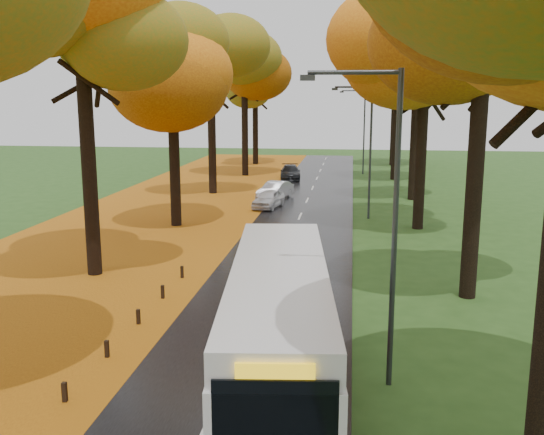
% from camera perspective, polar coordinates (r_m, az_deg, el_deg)
% --- Properties ---
extents(road, '(6.50, 90.00, 0.04)m').
position_cam_1_polar(road, '(32.82, 1.91, -1.58)').
color(road, black).
rests_on(road, ground).
extents(centre_line, '(0.12, 90.00, 0.01)m').
position_cam_1_polar(centre_line, '(32.82, 1.91, -1.54)').
color(centre_line, silver).
rests_on(centre_line, road).
extents(leaf_verge, '(12.00, 90.00, 0.02)m').
position_cam_1_polar(leaf_verge, '(34.85, -12.99, -1.13)').
color(leaf_verge, '#82410B').
rests_on(leaf_verge, ground).
extents(leaf_drift, '(0.90, 90.00, 0.01)m').
position_cam_1_polar(leaf_drift, '(33.25, -3.33, -1.39)').
color(leaf_drift, '#C47414').
rests_on(leaf_drift, road).
extents(trees_left, '(9.20, 74.00, 13.88)m').
position_cam_1_polar(trees_left, '(35.50, -9.65, 14.70)').
color(trees_left, black).
rests_on(trees_left, ground).
extents(trees_right, '(9.30, 74.20, 13.96)m').
position_cam_1_polar(trees_right, '(34.09, 14.90, 14.89)').
color(trees_right, black).
rests_on(trees_right, ground).
extents(bollard_row, '(0.11, 23.51, 0.52)m').
position_cam_1_polar(bollard_row, '(15.15, -21.20, -17.35)').
color(bollard_row, black).
rests_on(bollard_row, ground).
extents(streetlamp_near, '(2.45, 0.18, 8.00)m').
position_cam_1_polar(streetlamp_near, '(15.10, 10.62, 1.11)').
color(streetlamp_near, '#333538').
rests_on(streetlamp_near, ground).
extents(streetlamp_mid, '(2.45, 0.18, 8.00)m').
position_cam_1_polar(streetlamp_mid, '(36.95, 8.88, 7.10)').
color(streetlamp_mid, '#333538').
rests_on(streetlamp_mid, ground).
extents(streetlamp_far, '(2.45, 0.18, 8.00)m').
position_cam_1_polar(streetlamp_far, '(58.91, 8.43, 8.63)').
color(streetlamp_far, '#333538').
rests_on(streetlamp_far, ground).
extents(bus, '(3.72, 11.36, 2.94)m').
position_cam_1_polar(bus, '(16.28, 0.68, -9.41)').
color(bus, '#540D1A').
rests_on(bus, road).
extents(car_white, '(2.08, 3.77, 1.22)m').
position_cam_1_polar(car_white, '(40.43, -0.33, 1.78)').
color(car_white, silver).
rests_on(car_white, road).
extents(car_silver, '(2.47, 4.05, 1.26)m').
position_cam_1_polar(car_silver, '(43.94, 0.31, 2.58)').
color(car_silver, '#9B9DA3').
rests_on(car_silver, road).
extents(car_dark, '(2.22, 4.49, 1.26)m').
position_cam_1_polar(car_dark, '(54.50, 1.73, 4.27)').
color(car_dark, black).
rests_on(car_dark, road).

